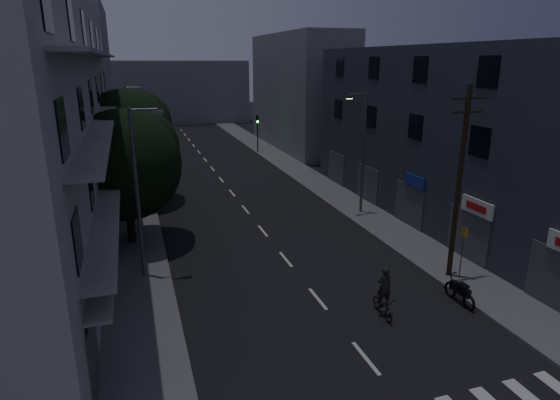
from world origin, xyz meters
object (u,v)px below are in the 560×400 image
utility_pole (459,181)px  bus_stop_sign (463,243)px  cyclist (383,299)px  motorcycle (460,292)px

utility_pole → bus_stop_sign: size_ratio=3.56×
utility_pole → cyclist: utility_pole is taller
bus_stop_sign → motorcycle: (-1.46, -1.85, -1.39)m
utility_pole → bus_stop_sign: utility_pole is taller
bus_stop_sign → cyclist: 5.58m
bus_stop_sign → motorcycle: bearing=-128.2°
motorcycle → cyclist: cyclist is taller
motorcycle → cyclist: bearing=178.7°
utility_pole → bus_stop_sign: 3.02m
cyclist → motorcycle: bearing=2.9°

